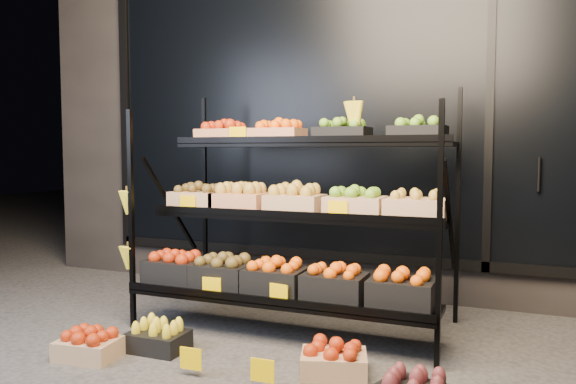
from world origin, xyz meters
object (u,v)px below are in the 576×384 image
at_px(floor_crate_left, 88,345).
at_px(floor_crate_midright, 334,359).
at_px(display_rack, 291,215).
at_px(floor_crate_midleft, 158,337).

height_order(floor_crate_left, floor_crate_midright, floor_crate_midright).
relative_size(display_rack, floor_crate_midright, 5.26).
xyz_separation_m(display_rack, floor_crate_midright, (0.52, -0.68, -0.70)).
distance_m(display_rack, floor_crate_left, 1.51).
height_order(floor_crate_left, floor_crate_midleft, same).
xyz_separation_m(display_rack, floor_crate_midleft, (-0.58, -0.73, -0.70)).
distance_m(floor_crate_left, floor_crate_midright, 1.44).
distance_m(display_rack, floor_crate_midright, 1.11).
bearing_deg(floor_crate_midleft, floor_crate_midright, 2.54).
bearing_deg(floor_crate_left, display_rack, 41.93).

